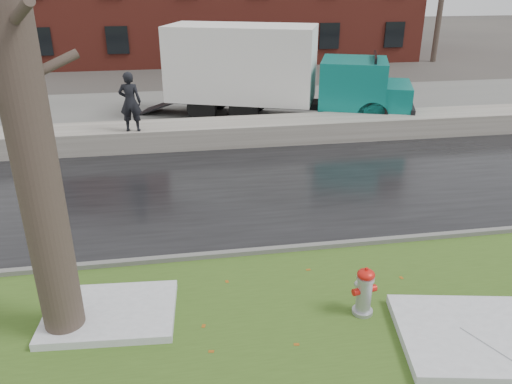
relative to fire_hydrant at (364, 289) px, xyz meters
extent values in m
plane|color=#47423D|center=(-1.52, 1.29, -0.53)|extent=(120.00, 120.00, 0.00)
cube|color=#36521B|center=(-1.52, 0.04, -0.51)|extent=(60.00, 4.50, 0.04)
cube|color=black|center=(-1.52, 5.79, -0.51)|extent=(60.00, 7.00, 0.03)
cube|color=slate|center=(-1.52, 14.29, -0.51)|extent=(60.00, 9.00, 0.03)
cube|color=slate|center=(-1.52, 2.29, -0.46)|extent=(60.00, 0.15, 0.14)
cube|color=#A19B93|center=(-1.52, 9.99, -0.15)|extent=(60.00, 1.60, 0.75)
cylinder|color=brown|center=(-7.52, 27.29, 2.72)|extent=(0.36, 0.36, 6.50)
cylinder|color=brown|center=(-7.52, 27.29, 3.07)|extent=(1.40, 0.61, 0.63)
cylinder|color=brown|center=(14.48, 25.29, 2.72)|extent=(0.36, 0.36, 6.50)
cylinder|color=brown|center=(14.48, 25.29, 3.07)|extent=(1.40, 0.61, 0.63)
cylinder|color=#A4A6AC|center=(0.00, -0.01, -0.09)|extent=(0.30, 0.30, 0.79)
ellipsoid|color=red|center=(0.00, -0.01, 0.30)|extent=(0.35, 0.35, 0.18)
cylinder|color=red|center=(0.00, -0.01, 0.40)|extent=(0.07, 0.07, 0.06)
cylinder|color=red|center=(-0.16, -0.04, -0.02)|extent=(0.13, 0.14, 0.12)
cylinder|color=red|center=(0.16, 0.02, -0.02)|extent=(0.13, 0.14, 0.12)
cylinder|color=#A4A6AC|center=(-0.03, 0.15, -0.02)|extent=(0.18, 0.14, 0.16)
cylinder|color=brown|center=(-5.02, 0.38, 3.52)|extent=(0.71, 0.71, 8.02)
cylinder|color=brown|center=(-5.02, 0.38, 4.32)|extent=(1.14, 1.77, 0.83)
cylinder|color=brown|center=(-5.02, 0.38, 3.63)|extent=(1.55, 0.85, 0.72)
cube|color=black|center=(1.04, 12.74, 0.16)|extent=(8.31, 3.98, 0.23)
cube|color=white|center=(-0.25, 13.22, 1.70)|extent=(6.29, 4.49, 2.86)
cube|color=#0D7770|center=(3.87, 11.68, 1.06)|extent=(3.18, 3.24, 1.80)
cube|color=#0D7770|center=(5.30, 11.14, 0.64)|extent=(2.01, 2.63, 0.95)
cube|color=black|center=(4.56, 11.42, 1.70)|extent=(0.83, 2.01, 0.95)
cube|color=black|center=(-3.52, 14.46, -0.18)|extent=(2.15, 1.83, 0.71)
cylinder|color=black|center=(4.22, 10.35, 0.06)|extent=(1.20, 0.71, 1.17)
cylinder|color=black|center=(5.00, 12.44, 0.06)|extent=(1.20, 0.71, 1.17)
cylinder|color=black|center=(-0.35, 12.07, 0.06)|extent=(1.20, 0.71, 1.17)
cylinder|color=black|center=(0.44, 14.15, 0.06)|extent=(1.20, 0.71, 1.17)
cylinder|color=black|center=(-1.93, 12.67, 0.06)|extent=(1.20, 0.71, 1.17)
cylinder|color=black|center=(-1.15, 14.75, 0.06)|extent=(1.20, 0.71, 1.17)
imported|color=black|center=(-4.39, 9.47, 1.18)|extent=(0.75, 0.54, 1.92)
cube|color=silver|center=(1.63, -1.01, -0.41)|extent=(2.93, 2.46, 0.16)
cube|color=silver|center=(-4.33, 0.62, -0.42)|extent=(2.31, 1.75, 0.14)
camera|label=1|loc=(-3.00, -6.73, 4.95)|focal=35.00mm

